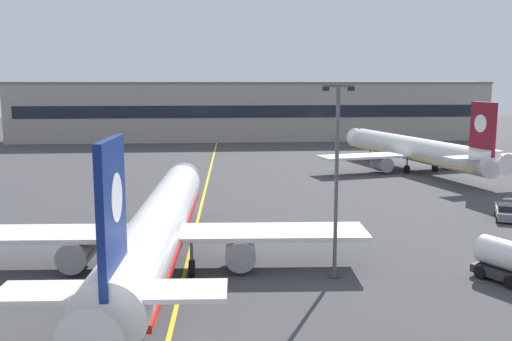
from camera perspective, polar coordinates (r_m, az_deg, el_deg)
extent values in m
cube|color=yellow|center=(59.49, -5.83, -5.08)|extent=(6.97, 179.89, 0.01)
cylinder|color=white|center=(44.74, -9.55, -5.26)|extent=(5.50, 36.14, 3.80)
cone|color=white|center=(63.50, -7.22, -0.99)|extent=(3.73, 2.77, 3.61)
cone|color=white|center=(26.50, -15.38, -14.70)|extent=(2.98, 2.93, 2.85)
cube|color=red|center=(45.01, -9.52, -6.55)|extent=(5.29, 33.26, 0.44)
cube|color=black|center=(61.53, -7.40, -0.68)|extent=(2.90, 1.23, 0.60)
cube|color=white|center=(45.53, -9.42, -6.11)|extent=(32.19, 6.31, 0.36)
cylinder|color=gray|center=(46.16, -17.27, -7.76)|extent=(2.47, 3.70, 2.30)
cylinder|color=black|center=(47.87, -16.68, -7.14)|extent=(1.96, 0.27, 1.95)
cylinder|color=gray|center=(44.50, -1.54, -7.98)|extent=(2.47, 3.70, 2.30)
cylinder|color=black|center=(46.27, -1.55, -7.31)|extent=(1.96, 0.27, 1.95)
cube|color=navy|center=(28.55, -14.04, -4.15)|extent=(0.63, 4.81, 7.20)
cylinder|color=white|center=(28.69, -13.97, -2.61)|extent=(0.55, 2.42, 2.40)
cube|color=white|center=(29.04, -14.02, -11.53)|extent=(11.12, 3.32, 0.24)
cylinder|color=#4C4C51|center=(59.21, -7.62, -3.72)|extent=(0.24, 0.24, 1.60)
cylinder|color=black|center=(59.44, -7.60, -4.68)|extent=(0.44, 0.92, 0.90)
cylinder|color=#4C4C51|center=(43.74, -13.26, -8.05)|extent=(0.24, 0.24, 1.60)
cylinder|color=black|center=(44.07, -13.20, -9.45)|extent=(0.46, 1.32, 1.30)
cylinder|color=#4C4C51|center=(43.01, -6.38, -8.16)|extent=(0.24, 0.24, 1.60)
cylinder|color=black|center=(43.35, -6.36, -9.58)|extent=(0.46, 1.32, 1.30)
cylinder|color=white|center=(95.15, 15.41, 2.04)|extent=(11.88, 35.44, 3.75)
cone|color=white|center=(111.46, 10.05, 3.19)|extent=(4.06, 3.32, 3.56)
cone|color=white|center=(79.93, 22.93, 0.67)|extent=(3.38, 3.34, 2.81)
cube|color=#DBBC66|center=(95.27, 15.38, 1.42)|extent=(11.15, 32.65, 0.43)
cube|color=black|center=(109.76, 10.52, 3.44)|extent=(2.99, 1.71, 0.59)
cube|color=white|center=(95.74, 15.20, 1.58)|extent=(31.82, 11.92, 0.36)
cylinder|color=gray|center=(91.88, 12.29, 0.63)|extent=(3.03, 3.98, 2.27)
cylinder|color=black|center=(93.44, 11.74, 0.79)|extent=(1.92, 0.62, 1.93)
cylinder|color=gray|center=(98.56, 18.47, 0.93)|extent=(3.03, 3.98, 2.27)
cylinder|color=black|center=(100.02, 17.85, 1.07)|extent=(1.92, 0.62, 1.93)
cube|color=maroon|center=(82.20, 21.49, 3.84)|extent=(1.48, 4.70, 7.11)
cylinder|color=white|center=(82.37, 21.39, 4.35)|extent=(0.97, 2.41, 2.37)
cube|color=white|center=(82.11, 21.61, 1.27)|extent=(11.20, 5.20, 0.24)
cylinder|color=#4C4C51|center=(107.54, 11.20, 1.88)|extent=(0.24, 0.24, 1.58)
cylinder|color=black|center=(107.67, 11.18, 1.35)|extent=(0.59, 0.96, 0.89)
cylinder|color=#4C4C51|center=(92.33, 14.70, 0.80)|extent=(0.24, 0.24, 1.58)
cylinder|color=black|center=(92.49, 14.67, 0.12)|extent=(0.68, 1.34, 1.28)
cylinder|color=#4C4C51|center=(95.18, 17.31, 0.92)|extent=(0.24, 0.24, 1.58)
cylinder|color=black|center=(95.33, 17.28, 0.26)|extent=(0.68, 1.34, 1.28)
cylinder|color=#515156|center=(41.83, 7.94, -1.23)|extent=(0.28, 0.28, 14.11)
cylinder|color=#333338|center=(43.61, 7.74, -10.32)|extent=(0.90, 0.90, 0.10)
cube|color=#515156|center=(41.19, 8.15, 8.27)|extent=(2.20, 0.16, 0.16)
cube|color=black|center=(41.00, 6.90, 8.01)|extent=(0.44, 0.36, 0.28)
cube|color=black|center=(41.39, 9.37, 7.97)|extent=(0.44, 0.36, 0.28)
cube|color=slate|center=(65.27, 23.43, -3.97)|extent=(3.36, 4.57, 0.84)
cube|color=black|center=(65.22, 23.47, -3.34)|extent=(2.39, 2.76, 0.60)
cylinder|color=orange|center=(65.05, 23.49, -3.03)|extent=(0.14, 0.14, 0.14)
cube|color=yellow|center=(65.27, 23.43, -3.97)|extent=(3.31, 4.39, 0.14)
cylinder|color=black|center=(66.79, 22.58, -3.90)|extent=(0.46, 0.67, 0.64)
cylinder|color=black|center=(63.77, 22.71, -4.50)|extent=(0.46, 0.67, 0.64)
cylinder|color=black|center=(44.42, 23.84, -10.08)|extent=(0.70, 0.99, 0.96)
cylinder|color=black|center=(47.61, 23.01, -8.76)|extent=(0.70, 0.99, 0.96)
cylinder|color=black|center=(45.80, 21.26, -9.35)|extent=(0.70, 0.99, 0.96)
cone|color=orange|center=(61.72, -8.08, -4.35)|extent=(0.36, 0.36, 0.55)
cylinder|color=white|center=(61.72, -8.08, -4.33)|extent=(0.23, 0.23, 0.07)
cube|color=orange|center=(61.78, -8.08, -4.59)|extent=(0.44, 0.44, 0.03)
cube|color=#9E998E|center=(139.22, -0.38, 5.82)|extent=(112.73, 12.00, 13.51)
cube|color=black|center=(133.17, -0.20, 5.85)|extent=(108.22, 0.12, 2.80)
cube|color=slate|center=(139.01, -0.39, 8.68)|extent=(113.13, 12.40, 0.40)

